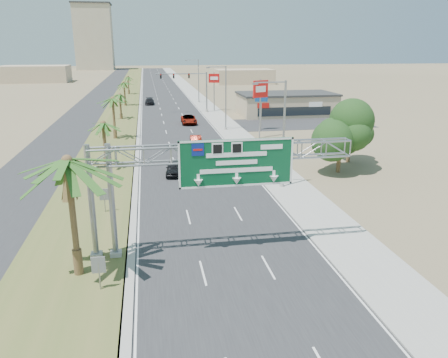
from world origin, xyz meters
TOP-DOWN VIEW (x-y plane):
  - ground at (0.00, 0.00)m, footprint 600.00×600.00m
  - road at (0.00, 110.00)m, footprint 12.00×300.00m
  - sidewalk_right at (8.50, 110.00)m, footprint 4.00×300.00m
  - median_grass at (-10.00, 110.00)m, footprint 7.00×300.00m
  - opposing_road at (-17.00, 110.00)m, footprint 8.00×300.00m
  - sign_gantry at (-1.06, 9.93)m, footprint 16.75×1.24m
  - palm_near at (-9.20, 8.00)m, footprint 5.70×5.70m
  - palm_row_b at (-9.50, 32.00)m, footprint 3.99×3.99m
  - palm_row_c at (-9.50, 48.00)m, footprint 3.99×3.99m
  - palm_row_d at (-9.50, 66.00)m, footprint 3.99×3.99m
  - palm_row_e at (-9.50, 85.00)m, footprint 3.99×3.99m
  - palm_row_f at (-9.50, 110.00)m, footprint 3.99×3.99m
  - streetlight_near at (7.30, 22.00)m, footprint 3.27×0.44m
  - streetlight_mid at (7.30, 52.00)m, footprint 3.27×0.44m
  - streetlight_far at (7.30, 88.00)m, footprint 3.27×0.44m
  - signal_mast at (5.17, 71.97)m, footprint 10.28×0.71m
  - store_building at (22.00, 66.00)m, footprint 18.00×10.00m
  - oak_near at (15.00, 26.00)m, footprint 4.50×4.50m
  - oak_far at (18.00, 30.00)m, footprint 3.50×3.50m
  - median_signback_a at (-7.80, 6.00)m, footprint 0.75×0.08m
  - median_signback_b at (-8.50, 18.00)m, footprint 0.75×0.08m
  - tower_distant at (-32.00, 250.00)m, footprint 20.00×16.00m
  - building_distant_left at (-45.00, 160.00)m, footprint 24.00×14.00m
  - building_distant_right at (30.00, 140.00)m, footprint 20.00×12.00m
  - car_left_lane at (-2.30, 28.06)m, footprint 2.09×4.24m
  - car_mid_lane at (1.50, 41.44)m, footprint 1.55×4.16m
  - car_right_lane at (2.25, 58.88)m, footprint 2.59×5.46m
  - car_far at (-4.10, 86.60)m, footprint 2.14×4.96m
  - pole_sign_red_near at (11.24, 44.97)m, footprint 2.35×1.13m
  - pole_sign_blue at (13.00, 51.07)m, footprint 2.02×0.57m
  - pole_sign_red_far at (9.00, 73.84)m, footprint 2.21×0.78m

SIDE VIEW (x-z plane):
  - ground at x=0.00m, z-range 0.00..0.00m
  - road at x=0.00m, z-range 0.00..0.02m
  - opposing_road at x=-17.00m, z-range 0.00..0.02m
  - sidewalk_right at x=8.50m, z-range 0.00..0.10m
  - median_grass at x=-10.00m, z-range 0.00..0.12m
  - car_mid_lane at x=1.50m, z-range 0.00..1.36m
  - car_left_lane at x=-2.30m, z-range 0.00..1.39m
  - car_far at x=-4.10m, z-range 0.00..1.42m
  - car_right_lane at x=2.25m, z-range 0.00..1.51m
  - median_signback_a at x=-7.80m, z-range 0.41..2.49m
  - median_signback_b at x=-8.50m, z-range 0.41..2.49m
  - store_building at x=22.00m, z-range 0.00..4.00m
  - building_distant_right at x=30.00m, z-range 0.00..5.00m
  - building_distant_left at x=-45.00m, z-range 0.00..6.00m
  - oak_far at x=18.00m, z-range 1.02..6.62m
  - palm_row_d at x=-9.50m, z-range 1.69..7.14m
  - oak_near at x=15.00m, z-range 1.13..7.93m
  - streetlight_near at x=7.30m, z-range -0.31..9.69m
  - streetlight_mid at x=7.30m, z-range -0.31..9.69m
  - streetlight_far at x=7.30m, z-range -0.31..9.69m
  - palm_row_f at x=-9.50m, z-range 1.83..7.58m
  - signal_mast at x=5.17m, z-range 0.85..8.85m
  - palm_row_b at x=-9.50m, z-range 1.93..7.87m
  - palm_row_e at x=-9.50m, z-range 2.02..8.16m
  - palm_row_c at x=-9.50m, z-range 2.29..9.04m
  - pole_sign_blue at x=13.00m, z-range 1.86..9.61m
  - sign_gantry at x=-1.06m, z-range 2.31..9.81m
  - pole_sign_red_far at x=9.00m, z-range 2.21..9.96m
  - pole_sign_red_near at x=11.24m, z-range 2.39..10.88m
  - palm_near at x=-9.20m, z-range 2.76..11.11m
  - tower_distant at x=-32.00m, z-range 0.00..35.00m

